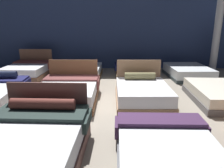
% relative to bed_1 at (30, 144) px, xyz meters
% --- Properties ---
extents(ground_plane, '(18.00, 18.00, 0.02)m').
position_rel_bed_1_xyz_m(ground_plane, '(1.12, 2.33, -0.31)').
color(ground_plane, gray).
extents(showroom_back_wall, '(18.00, 0.06, 3.50)m').
position_rel_bed_1_xyz_m(showroom_back_wall, '(1.12, 7.27, 1.45)').
color(showroom_back_wall, navy).
rests_on(showroom_back_wall, ground_plane).
extents(bed_1, '(1.78, 2.18, 1.03)m').
position_rel_bed_1_xyz_m(bed_1, '(0.00, 0.00, 0.00)').
color(bed_1, brown).
rests_on(bed_1, ground_plane).
extents(bed_2, '(1.67, 2.02, 0.46)m').
position_rel_bed_1_xyz_m(bed_2, '(2.17, -0.09, -0.09)').
color(bed_2, '#585960').
rests_on(bed_2, ground_plane).
extents(bed_5, '(1.71, 2.13, 1.01)m').
position_rel_bed_1_xyz_m(bed_5, '(0.05, 2.75, -0.04)').
color(bed_5, brown).
rests_on(bed_5, ground_plane).
extents(bed_6, '(1.48, 1.96, 1.02)m').
position_rel_bed_1_xyz_m(bed_6, '(2.15, 2.70, -0.04)').
color(bed_6, '#8D694B').
rests_on(bed_6, ground_plane).
extents(bed_7, '(1.57, 2.21, 0.43)m').
position_rel_bed_1_xyz_m(bed_7, '(4.33, 2.67, -0.09)').
color(bed_7, '#524F53').
rests_on(bed_7, ground_plane).
extents(bed_8, '(1.65, 2.09, 1.02)m').
position_rel_bed_1_xyz_m(bed_8, '(-2.17, 5.61, -0.04)').
color(bed_8, brown).
rests_on(bed_8, ground_plane).
extents(bed_9, '(1.62, 2.16, 0.43)m').
position_rel_bed_1_xyz_m(bed_9, '(0.06, 5.53, -0.08)').
color(bed_9, brown).
rests_on(bed_9, ground_plane).
extents(bed_10, '(1.55, 2.11, 0.54)m').
position_rel_bed_1_xyz_m(bed_10, '(2.19, 5.52, -0.05)').
color(bed_10, '#92764F').
rests_on(bed_10, ground_plane).
extents(bed_11, '(1.62, 2.12, 0.45)m').
position_rel_bed_1_xyz_m(bed_11, '(4.39, 5.46, -0.07)').
color(bed_11, '#293539').
rests_on(bed_11, ground_plane).
extents(support_pillar, '(0.31, 0.31, 3.50)m').
position_rel_bed_1_xyz_m(support_pillar, '(5.86, 6.44, 1.45)').
color(support_pillar, silver).
rests_on(support_pillar, ground_plane).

